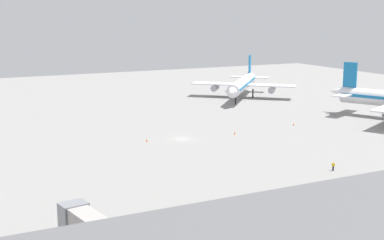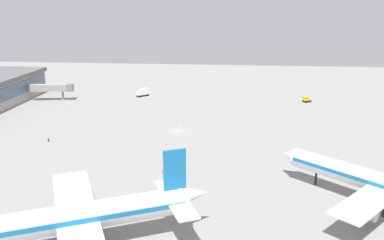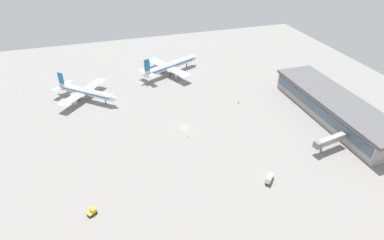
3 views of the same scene
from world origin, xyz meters
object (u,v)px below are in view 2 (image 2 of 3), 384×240
airplane_at_gate (68,219)px  baggage_tug (306,99)px  airplane_taxiing (380,183)px  ground_crew_worker (48,139)px  safety_cone_mid_apron (184,122)px  catering_truck (143,92)px  safety_cone_near_gate (166,144)px  safety_cone_far_side (162,171)px

airplane_at_gate → baggage_tug: size_ratio=12.27×
airplane_taxiing → ground_crew_worker: (-31.01, -81.93, -4.10)m
airplane_taxiing → safety_cone_mid_apron: airplane_taxiing is taller
catering_truck → airplane_taxiing: bearing=82.7°
airplane_taxiing → catering_truck: 114.71m
ground_crew_worker → safety_cone_near_gate: 34.41m
safety_cone_near_gate → ground_crew_worker: bearing=-89.0°
catering_truck → ground_crew_worker: (61.59, -14.32, -0.85)m
baggage_tug → safety_cone_far_side: size_ratio=6.25×
baggage_tug → catering_truck: catering_truck is taller
airplane_at_gate → safety_cone_far_side: size_ratio=76.74×
baggage_tug → airplane_at_gate: bearing=27.3°
airplane_taxiing → catering_truck: bearing=-12.8°
safety_cone_near_gate → safety_cone_far_side: (19.33, 2.33, 0.00)m
catering_truck → safety_cone_mid_apron: 45.15m
airplane_at_gate → safety_cone_mid_apron: (-73.63, 9.84, -5.15)m
baggage_tug → safety_cone_mid_apron: 57.80m
airplane_taxiing → safety_cone_far_side: size_ratio=61.02×
safety_cone_far_side → catering_truck: bearing=-164.4°
safety_cone_near_gate → catering_truck: bearing=-161.8°
ground_crew_worker → safety_cone_mid_apron: size_ratio=2.78×
baggage_tug → catering_truck: (-4.00, -68.53, 0.54)m
baggage_tug → safety_cone_far_side: bearing=23.3°
airplane_at_gate → safety_cone_far_side: bearing=-132.1°
ground_crew_worker → safety_cone_far_side: size_ratio=2.78×
baggage_tug → safety_cone_mid_apron: (35.07, -45.94, -0.86)m
ground_crew_worker → safety_cone_near_gate: bearing=-121.0°
airplane_at_gate → catering_truck: 113.48m
airplane_taxiing → safety_cone_far_side: (-12.31, -45.21, -4.65)m
ground_crew_worker → catering_truck: bearing=-45.2°
baggage_tug → ground_crew_worker: bearing=-0.7°
safety_cone_near_gate → airplane_at_gate: bearing=-8.1°
airplane_at_gate → ground_crew_worker: size_ratio=27.57×
airplane_at_gate → baggage_tug: airplane_at_gate is taller
baggage_tug → safety_cone_mid_apron: size_ratio=6.25×
baggage_tug → catering_truck: size_ratio=0.70×
airplane_at_gate → ground_crew_worker: airplane_at_gate is taller
baggage_tug → safety_cone_near_gate: baggage_tug is taller
airplane_taxiing → catering_truck: airplane_taxiing is taller
airplane_taxiing → ground_crew_worker: size_ratio=21.92×
baggage_tug → safety_cone_far_side: (76.30, -46.12, -0.86)m
catering_truck → safety_cone_near_gate: bearing=64.8°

